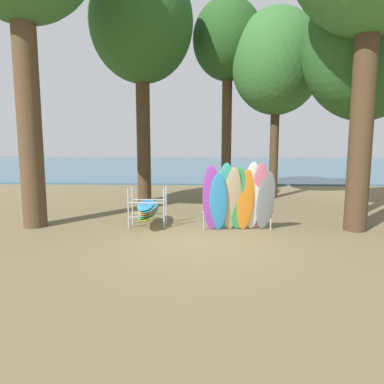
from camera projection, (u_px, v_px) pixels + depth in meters
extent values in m
plane|color=brown|center=(198.00, 242.00, 9.67)|extent=(80.00, 80.00, 0.00)
cube|color=#38607A|center=(206.00, 165.00, 39.66)|extent=(80.00, 36.00, 0.10)
cylinder|color=#4C3823|center=(28.00, 108.00, 10.90)|extent=(0.72, 0.72, 7.32)
cylinder|color=#42301E|center=(362.00, 116.00, 10.44)|extent=(0.66, 0.66, 6.82)
cylinder|color=#42301E|center=(274.00, 146.00, 16.84)|extent=(0.41, 0.41, 4.93)
ellipsoid|color=#33662D|center=(277.00, 62.00, 16.30)|extent=(4.11, 4.11, 4.73)
cylinder|color=#4C3823|center=(227.00, 130.00, 17.54)|extent=(0.48, 0.48, 6.37)
ellipsoid|color=#234C1E|center=(228.00, 39.00, 16.94)|extent=(3.31, 3.31, 3.80)
cylinder|color=brown|center=(360.00, 153.00, 12.97)|extent=(0.43, 0.43, 4.51)
ellipsoid|color=#285623|center=(367.00, 48.00, 12.46)|extent=(4.35, 4.35, 5.01)
cylinder|color=#42301E|center=(143.00, 131.00, 15.73)|extent=(0.60, 0.60, 6.24)
ellipsoid|color=#285623|center=(141.00, 22.00, 15.09)|extent=(4.35, 4.35, 5.01)
ellipsoid|color=purple|center=(211.00, 199.00, 10.47)|extent=(0.56, 0.83, 2.04)
ellipsoid|color=#2D8ED1|center=(218.00, 203.00, 10.49)|extent=(0.55, 0.78, 1.79)
ellipsoid|color=#38B2AD|center=(225.00, 197.00, 10.48)|extent=(0.55, 1.00, 2.10)
ellipsoid|color=#C6B289|center=(232.00, 200.00, 10.50)|extent=(0.58, 0.94, 1.97)
ellipsoid|color=#339E56|center=(239.00, 199.00, 10.50)|extent=(0.54, 0.80, 1.99)
ellipsoid|color=orange|center=(245.00, 201.00, 10.52)|extent=(0.57, 0.78, 1.90)
ellipsoid|color=white|center=(252.00, 197.00, 10.51)|extent=(0.58, 0.97, 2.12)
ellipsoid|color=pink|center=(259.00, 197.00, 10.52)|extent=(0.53, 1.03, 2.09)
ellipsoid|color=gray|center=(266.00, 202.00, 10.55)|extent=(0.59, 0.85, 1.84)
cylinder|color=#9EA0A5|center=(204.00, 221.00, 10.98)|extent=(0.04, 0.04, 0.55)
cylinder|color=#9EA0A5|center=(271.00, 221.00, 10.90)|extent=(0.04, 0.04, 0.55)
cylinder|color=#9EA0A5|center=(237.00, 212.00, 10.90)|extent=(2.19, 0.07, 0.04)
cylinder|color=#9EA0A5|center=(128.00, 208.00, 11.08)|extent=(0.05, 0.05, 1.25)
cylinder|color=#9EA0A5|center=(164.00, 209.00, 11.03)|extent=(0.05, 0.05, 1.25)
cylinder|color=#9EA0A5|center=(133.00, 205.00, 11.67)|extent=(0.05, 0.05, 1.25)
cylinder|color=#9EA0A5|center=(166.00, 205.00, 11.62)|extent=(0.05, 0.05, 1.25)
cylinder|color=#9EA0A5|center=(146.00, 217.00, 11.09)|extent=(1.10, 0.04, 0.04)
cylinder|color=#9EA0A5|center=(146.00, 203.00, 11.03)|extent=(1.10, 0.04, 0.04)
cylinder|color=#9EA0A5|center=(149.00, 213.00, 11.68)|extent=(1.10, 0.04, 0.04)
cylinder|color=#9EA0A5|center=(149.00, 200.00, 11.62)|extent=(1.10, 0.04, 0.04)
ellipsoid|color=yellow|center=(147.00, 214.00, 11.38)|extent=(0.59, 2.12, 0.06)
ellipsoid|color=#339E56|center=(149.00, 212.00, 11.37)|extent=(0.63, 2.13, 0.06)
ellipsoid|color=gray|center=(149.00, 210.00, 11.36)|extent=(0.57, 2.12, 0.06)
ellipsoid|color=orange|center=(148.00, 208.00, 11.35)|extent=(0.59, 2.12, 0.06)
ellipsoid|color=#38B2AD|center=(149.00, 206.00, 11.34)|extent=(0.54, 2.11, 0.06)
ellipsoid|color=#2D8ED1|center=(146.00, 204.00, 11.34)|extent=(0.66, 2.13, 0.06)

